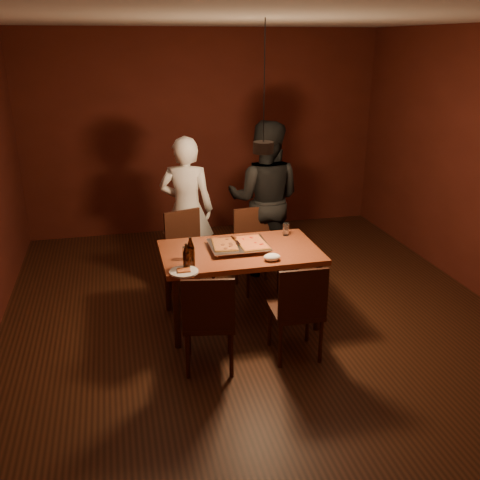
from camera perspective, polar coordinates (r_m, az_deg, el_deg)
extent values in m
plane|color=#3D1E10|center=(5.34, 2.21, -8.95)|extent=(6.00, 6.00, 0.00)
plane|color=beige|center=(4.65, 2.71, 22.64)|extent=(6.00, 6.00, 0.00)
plane|color=#561C13|center=(7.68, -3.78, 11.29)|extent=(5.00, 0.00, 5.00)
plane|color=#561C13|center=(2.30, 23.78, -13.62)|extent=(5.00, 0.00, 5.00)
cube|color=brown|center=(5.11, 0.00, -1.31)|extent=(1.50, 0.90, 0.05)
cylinder|color=#38190F|center=(4.84, -6.77, -7.71)|extent=(0.06, 0.06, 0.70)
cylinder|color=#38190F|center=(5.13, 8.31, -6.03)|extent=(0.06, 0.06, 0.70)
cylinder|color=#38190F|center=(5.50, -7.73, -4.14)|extent=(0.06, 0.06, 0.70)
cylinder|color=#38190F|center=(5.76, 5.64, -2.86)|extent=(0.06, 0.06, 0.70)
cube|color=#38190F|center=(5.83, -5.29, -1.68)|extent=(0.53, 0.53, 0.04)
cube|color=#38190F|center=(5.91, -6.16, 1.07)|extent=(0.41, 0.15, 0.45)
cube|color=#38190F|center=(5.89, 1.89, -1.37)|extent=(0.47, 0.47, 0.04)
cube|color=#38190F|center=(5.98, 1.24, 1.41)|extent=(0.42, 0.08, 0.45)
cube|color=#38190F|center=(4.52, -3.35, -8.58)|extent=(0.49, 0.49, 0.04)
cube|color=#38190F|center=(4.24, -3.40, -7.00)|extent=(0.42, 0.10, 0.45)
cube|color=#38190F|center=(4.70, 5.92, -7.48)|extent=(0.43, 0.43, 0.04)
cube|color=#38190F|center=(4.43, 6.75, -5.86)|extent=(0.42, 0.04, 0.45)
cube|color=silver|center=(5.11, -0.15, -0.71)|extent=(0.57, 0.47, 0.05)
cube|color=maroon|center=(5.09, -1.64, -0.44)|extent=(0.25, 0.36, 0.02)
cube|color=gold|center=(5.12, 1.27, -0.28)|extent=(0.27, 0.41, 0.02)
cylinder|color=black|center=(4.67, -5.72, -2.25)|extent=(0.06, 0.06, 0.15)
cone|color=black|center=(4.63, -5.77, -0.91)|extent=(0.06, 0.06, 0.08)
cylinder|color=black|center=(4.73, -5.27, -1.81)|extent=(0.07, 0.07, 0.17)
cone|color=black|center=(4.68, -5.32, -0.29)|extent=(0.07, 0.07, 0.10)
cylinder|color=silver|center=(4.90, -5.74, -1.39)|extent=(0.07, 0.07, 0.12)
cylinder|color=silver|center=(5.48, 4.92, 1.15)|extent=(0.06, 0.06, 0.13)
cylinder|color=white|center=(4.63, -6.01, -3.38)|extent=(0.25, 0.25, 0.02)
cube|color=gold|center=(4.63, -6.02, -3.23)|extent=(0.11, 0.09, 0.01)
ellipsoid|color=white|center=(4.86, 3.44, -1.83)|extent=(0.16, 0.12, 0.07)
imported|color=silver|center=(6.10, -5.71, 3.30)|extent=(0.70, 0.56, 1.66)
imported|color=black|center=(6.20, 2.64, 4.36)|extent=(1.07, 0.97, 1.81)
cylinder|color=black|center=(4.73, 2.50, 9.83)|extent=(0.18, 0.18, 0.10)
cylinder|color=black|center=(4.66, 2.61, 16.49)|extent=(0.01, 0.01, 1.00)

